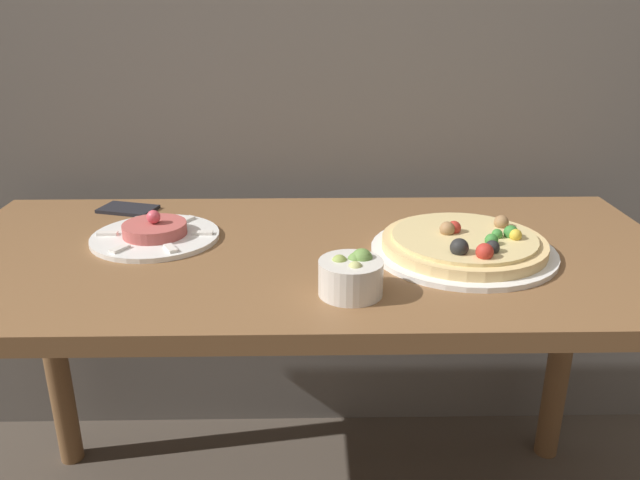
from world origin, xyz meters
TOP-DOWN VIEW (x-y plane):
  - dining_table at (0.00, 0.33)m, footprint 1.42×0.66m
  - pizza_plate at (0.29, 0.30)m, footprint 0.35×0.35m
  - tartare_plate at (-0.31, 0.39)m, footprint 0.25×0.25m
  - small_bowl at (0.07, 0.13)m, footprint 0.11×0.11m
  - napkin at (-0.41, 0.57)m, footprint 0.14×0.11m

SIDE VIEW (x-z plane):
  - dining_table at x=0.00m, z-range 0.26..0.98m
  - napkin at x=-0.41m, z-range 0.72..0.73m
  - tartare_plate at x=-0.31m, z-range 0.70..0.76m
  - pizza_plate at x=0.29m, z-range 0.71..0.77m
  - small_bowl at x=0.07m, z-range 0.72..0.79m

